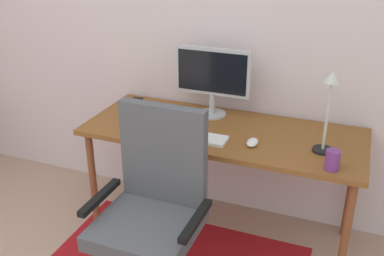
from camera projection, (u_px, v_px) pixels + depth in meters
The scene contains 9 objects.
wall_back at pixel (176, 18), 2.91m from camera, with size 6.00×0.10×2.60m, color silver.
desk at pixel (223, 140), 2.67m from camera, with size 1.64×0.66×0.75m.
monitor at pixel (213, 75), 2.74m from camera, with size 0.48×0.18×0.43m.
keyboard at pixel (190, 136), 2.54m from camera, with size 0.43×0.13×0.02m, color white.
computer_mouse at pixel (252, 142), 2.45m from camera, with size 0.06×0.10×0.03m, color white.
coffee_cup at pixel (332, 160), 2.19m from camera, with size 0.07×0.07×0.10m, color #70317C.
cell_phone at pixel (136, 101), 3.05m from camera, with size 0.07×0.14×0.01m, color black.
desk_lamp at pixel (329, 101), 2.27m from camera, with size 0.11×0.11×0.45m.
office_chair at pixel (153, 236), 2.26m from camera, with size 0.60×0.60×1.07m.
Camera 1 is at (1.16, -0.51, 1.85)m, focal length 41.86 mm.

